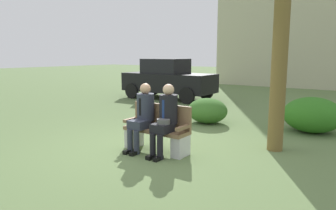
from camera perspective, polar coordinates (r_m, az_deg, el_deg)
The scene contains 7 objects.
ground_plane at distance 6.38m, azimuth -4.75°, elevation -7.66°, with size 80.00×80.00×0.00m, color #5D7645.
park_bench at distance 6.06m, azimuth -1.89°, elevation -4.70°, with size 1.31×0.44×0.90m.
seated_man_left at distance 6.06m, azimuth -4.62°, elevation -1.51°, with size 0.34×0.72×1.30m.
seated_man_right at distance 5.73m, azimuth -0.43°, elevation -2.04°, with size 0.34×0.72×1.31m.
shrub_near_bench at distance 8.57m, azimuth 7.19°, elevation -1.03°, with size 1.09×1.00×0.68m, color #366825.
shrub_mid_lawn at distance 8.24m, azimuth 24.81°, elevation -1.63°, with size 1.36×1.24×0.85m, color #2F741F.
parked_car_near at distance 13.21m, azimuth -0.01°, elevation 4.75°, with size 3.91×1.72×1.68m.
Camera 1 is at (3.90, -4.71, 1.84)m, focal length 33.48 mm.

